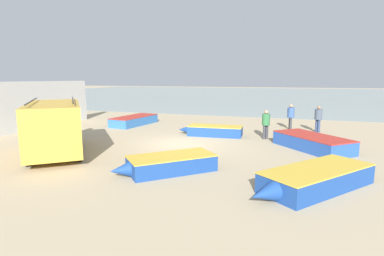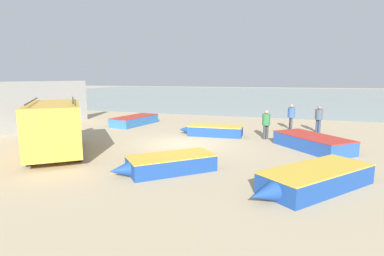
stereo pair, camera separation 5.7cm
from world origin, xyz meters
name	(u,v)px [view 1 (the left image)]	position (x,y,z in m)	size (l,w,h in m)	color
ground_plane	(182,144)	(0.00, 0.00, 0.00)	(200.00, 200.00, 0.00)	tan
sea_water	(266,94)	(0.00, 52.00, 0.00)	(120.00, 80.00, 0.01)	#99A89E
harbor_wall	(31,106)	(-11.05, 1.00, 1.59)	(0.50, 10.58, 3.18)	silver
parked_van	(55,126)	(-4.65, -3.79, 1.28)	(4.86, 5.22, 2.45)	gold
fishing_rowboat_0	(314,179)	(6.08, -4.69, 0.32)	(3.79, 4.35, 0.65)	navy
fishing_rowboat_1	(213,131)	(0.91, 2.78, 0.30)	(3.92, 1.52, 0.60)	navy
fishing_rowboat_2	(136,120)	(-5.61, 5.17, 0.32)	(2.07, 4.92, 0.64)	#2D66AD
fishing_rowboat_3	(310,142)	(6.23, 1.02, 0.34)	(3.92, 4.20, 0.68)	#234CA3
fishing_rowboat_4	(168,164)	(1.12, -4.52, 0.30)	(3.43, 3.34, 0.60)	navy
fisherman_0	(318,117)	(6.93, 5.94, 1.01)	(0.44, 0.44, 1.69)	navy
fisherman_1	(266,122)	(3.98, 2.73, 0.98)	(0.43, 0.43, 1.64)	#38383D
fisherman_2	(71,119)	(-6.80, -0.22, 1.03)	(0.45, 0.45, 1.72)	navy
fisherman_3	(291,115)	(5.28, 6.44, 1.02)	(0.45, 0.45, 1.70)	#38383D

